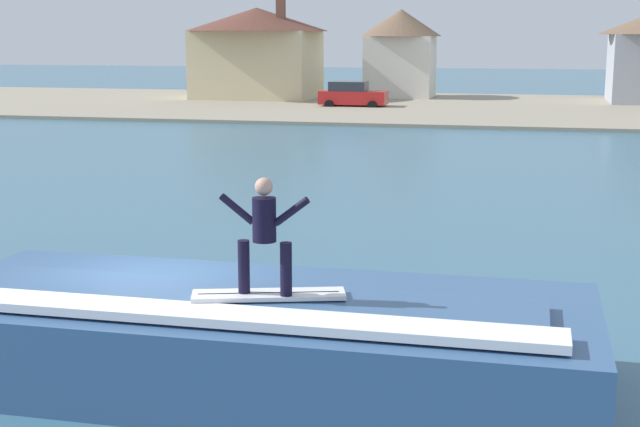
# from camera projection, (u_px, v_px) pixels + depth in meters

# --- Properties ---
(ground_plane) EXTENTS (260.00, 260.00, 0.00)m
(ground_plane) POSITION_uv_depth(u_px,v_px,m) (154.00, 354.00, 14.25)
(ground_plane) COLOR #39657E
(wave_crest) EXTENTS (9.52, 3.78, 1.42)m
(wave_crest) POSITION_uv_depth(u_px,v_px,m) (255.00, 338.00, 12.95)
(wave_crest) COLOR #365986
(wave_crest) RESTS_ON ground_plane
(surfboard) EXTENTS (2.13, 1.08, 0.06)m
(surfboard) POSITION_uv_depth(u_px,v_px,m) (269.00, 295.00, 12.33)
(surfboard) COLOR white
(surfboard) RESTS_ON wave_crest
(surfer) EXTENTS (1.25, 0.32, 1.59)m
(surfer) POSITION_uv_depth(u_px,v_px,m) (264.00, 230.00, 12.09)
(surfer) COLOR black
(surfer) RESTS_ON surfboard
(shoreline_bank) EXTENTS (120.00, 27.51, 0.20)m
(shoreline_bank) POSITION_uv_depth(u_px,v_px,m) (451.00, 107.00, 62.16)
(shoreline_bank) COLOR gray
(shoreline_bank) RESTS_ON ground_plane
(car_near_shore) EXTENTS (4.55, 2.23, 1.86)m
(car_near_shore) POSITION_uv_depth(u_px,v_px,m) (352.00, 95.00, 61.91)
(car_near_shore) COLOR red
(car_near_shore) RESTS_ON ground_plane
(house_with_chimney) EXTENTS (10.96, 10.96, 7.54)m
(house_with_chimney) POSITION_uv_depth(u_px,v_px,m) (257.00, 48.00, 69.40)
(house_with_chimney) COLOR beige
(house_with_chimney) RESTS_ON ground_plane
(house_small_cottage) EXTENTS (6.31, 6.31, 6.94)m
(house_small_cottage) POSITION_uv_depth(u_px,v_px,m) (401.00, 50.00, 70.60)
(house_small_cottage) COLOR silver
(house_small_cottage) RESTS_ON ground_plane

